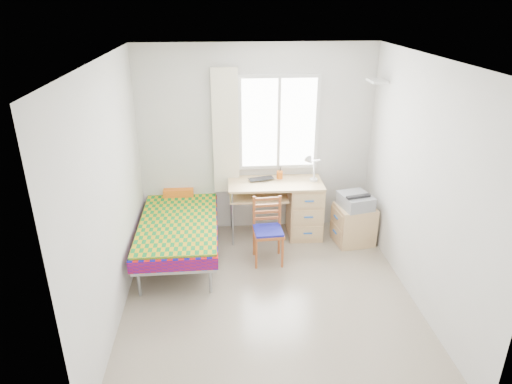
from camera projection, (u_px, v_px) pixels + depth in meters
floor at (269, 296)px, 5.16m from camera, size 3.50×3.50×0.00m
ceiling at (272, 59)px, 4.14m from camera, size 3.50×3.50×0.00m
wall_back at (256, 141)px, 6.25m from camera, size 3.20×0.00×3.20m
wall_left at (111, 196)px, 4.53m from camera, size 0.00×3.50×3.50m
wall_right at (422, 186)px, 4.77m from camera, size 0.00×3.50×3.50m
window at (279, 123)px, 6.15m from camera, size 1.10×0.04×1.30m
curtain at (226, 132)px, 6.10m from camera, size 0.35×0.05×1.70m
floating_shelf at (377, 81)px, 5.71m from camera, size 0.20×0.32×0.03m
bed at (180, 219)px, 5.96m from camera, size 1.00×2.11×0.91m
desk at (300, 206)px, 6.36m from camera, size 1.29×0.62×0.80m
chair at (268, 226)px, 5.72m from camera, size 0.38×0.38×0.84m
cabinet at (354, 224)px, 6.20m from camera, size 0.55×0.50×0.54m
printer at (356, 200)px, 6.05m from camera, size 0.46×0.50×0.19m
laptop at (262, 180)px, 6.22m from camera, size 0.39×0.30×0.03m
pen_cup at (280, 175)px, 6.30m from camera, size 0.09×0.09×0.10m
task_lamp at (311, 166)px, 6.02m from camera, size 0.23×0.32×0.42m
book at (261, 198)px, 6.24m from camera, size 0.21×0.27×0.02m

